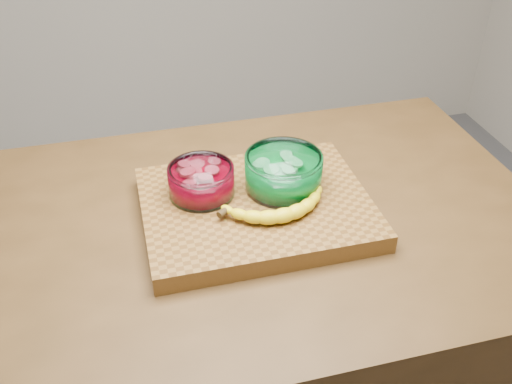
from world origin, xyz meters
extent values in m
cube|color=#493015|center=(0.00, 0.00, 0.45)|extent=(1.20, 0.80, 0.90)
cube|color=brown|center=(0.00, 0.00, 0.92)|extent=(0.45, 0.35, 0.04)
cylinder|color=white|center=(-0.10, 0.05, 0.97)|extent=(0.13, 0.13, 0.06)
cylinder|color=#AA0018|center=(-0.10, 0.05, 0.96)|extent=(0.11, 0.11, 0.04)
cylinder|color=#D74457|center=(-0.10, 0.05, 0.99)|extent=(0.10, 0.10, 0.02)
cylinder|color=white|center=(0.07, 0.03, 0.98)|extent=(0.16, 0.16, 0.07)
cylinder|color=#059430|center=(0.07, 0.03, 0.97)|extent=(0.14, 0.14, 0.04)
cylinder|color=#6CE584|center=(0.07, 0.03, 1.00)|extent=(0.13, 0.13, 0.02)
camera|label=1|loc=(-0.23, -0.88, 1.62)|focal=40.00mm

